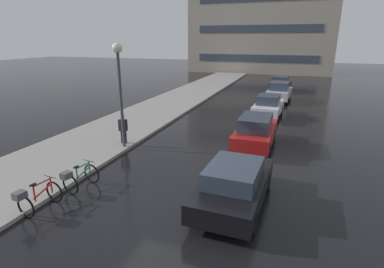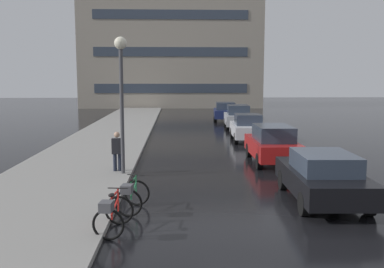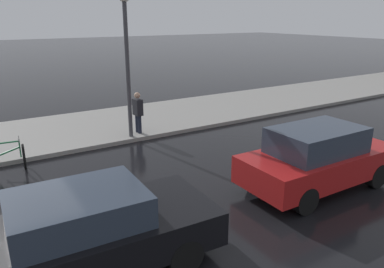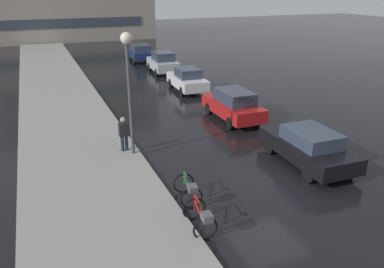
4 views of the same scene
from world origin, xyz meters
The scene contains 11 objects.
ground_plane centered at (0.00, 0.00, 0.00)m, with size 140.00×140.00×0.00m, color black.
sidewalk_kerb centered at (-6.00, 10.00, 0.07)m, with size 4.80×60.00×0.14m, color gray.
bicycle_nearest centered at (-3.43, -1.51, 0.50)m, with size 0.85×1.42×0.99m.
bicycle_second centered at (-3.15, 0.12, 0.49)m, with size 0.88×1.39×0.95m.
car_black centered at (2.37, 0.95, 0.76)m, with size 2.09×4.42×1.49m.
car_red centered at (2.23, 6.86, 0.83)m, with size 1.83×4.20×1.63m.
car_white centered at (2.23, 13.28, 0.78)m, with size 1.93×4.06×1.58m.
car_silver centered at (2.57, 19.40, 0.86)m, with size 2.05×3.98×1.72m.
car_navy centered at (2.31, 25.04, 0.81)m, with size 2.17×3.91×1.59m.
pedestrian centered at (-4.16, 4.81, 0.92)m, with size 0.41×0.26×1.63m.
streetlamp centered at (-3.89, 4.40, 3.63)m, with size 0.46×0.46×5.10m.
Camera 4 is at (-7.24, -9.81, 6.71)m, focal length 35.00 mm.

